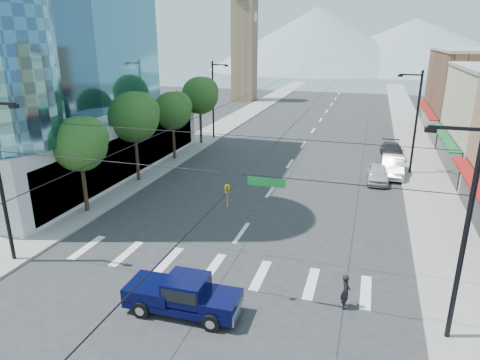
# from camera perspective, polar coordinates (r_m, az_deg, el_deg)

# --- Properties ---
(ground) EXTENTS (160.00, 160.00, 0.00)m
(ground) POSITION_cam_1_polar(r_m,az_deg,el_deg) (21.87, -4.54, -13.55)
(ground) COLOR #28282B
(ground) RESTS_ON ground
(sidewalk_left) EXTENTS (4.00, 120.00, 0.15)m
(sidewalk_left) POSITION_cam_1_polar(r_m,az_deg,el_deg) (61.33, -1.28, 7.72)
(sidewalk_left) COLOR gray
(sidewalk_left) RESTS_ON ground
(sidewalk_right) EXTENTS (4.00, 120.00, 0.15)m
(sidewalk_right) POSITION_cam_1_polar(r_m,az_deg,el_deg) (58.51, 21.76, 5.87)
(sidewalk_right) COLOR gray
(sidewalk_right) RESTS_ON ground
(clock_tower) EXTENTS (4.80, 4.80, 20.40)m
(clock_tower) POSITION_cam_1_polar(r_m,az_deg,el_deg) (82.58, 0.60, 17.89)
(clock_tower) COLOR #8C6B4C
(clock_tower) RESTS_ON ground
(mountain_left) EXTENTS (80.00, 80.00, 22.00)m
(mountain_left) POSITION_cam_1_polar(r_m,az_deg,el_deg) (168.60, 10.13, 18.08)
(mountain_left) COLOR gray
(mountain_left) RESTS_ON ground
(mountain_right) EXTENTS (90.00, 90.00, 18.00)m
(mountain_right) POSITION_cam_1_polar(r_m,az_deg,el_deg) (177.64, 22.27, 16.41)
(mountain_right) COLOR gray
(mountain_right) RESTS_ON ground
(tree_near) EXTENTS (3.65, 3.64, 6.71)m
(tree_near) POSITION_cam_1_polar(r_m,az_deg,el_deg) (30.21, -20.34, 4.75)
(tree_near) COLOR black
(tree_near) RESTS_ON ground
(tree_midnear) EXTENTS (4.09, 4.09, 7.52)m
(tree_midnear) POSITION_cam_1_polar(r_m,az_deg,el_deg) (35.77, -13.73, 8.36)
(tree_midnear) COLOR black
(tree_midnear) RESTS_ON ground
(tree_midfar) EXTENTS (3.65, 3.64, 6.71)m
(tree_midfar) POSITION_cam_1_polar(r_m,az_deg,el_deg) (41.95, -8.81, 9.27)
(tree_midfar) COLOR black
(tree_midfar) RESTS_ON ground
(tree_far) EXTENTS (4.09, 4.09, 7.52)m
(tree_far) POSITION_cam_1_polar(r_m,az_deg,el_deg) (48.19, -5.19, 11.32)
(tree_far) COLOR black
(tree_far) RESTS_ON ground
(signal_rig) EXTENTS (21.80, 0.20, 9.00)m
(signal_rig) POSITION_cam_1_polar(r_m,az_deg,el_deg) (18.88, -5.46, -3.17)
(signal_rig) COLOR black
(signal_rig) RESTS_ON ground
(lamp_pole_nw) EXTENTS (2.00, 0.25, 9.00)m
(lamp_pole_nw) POSITION_cam_1_polar(r_m,az_deg,el_deg) (50.81, -3.49, 10.99)
(lamp_pole_nw) COLOR black
(lamp_pole_nw) RESTS_ON ground
(lamp_pole_ne) EXTENTS (2.00, 0.25, 9.00)m
(lamp_pole_ne) POSITION_cam_1_polar(r_m,az_deg,el_deg) (39.88, 22.29, 7.56)
(lamp_pole_ne) COLOR black
(lamp_pole_ne) RESTS_ON ground
(pickup_truck) EXTENTS (5.20, 2.10, 1.75)m
(pickup_truck) POSITION_cam_1_polar(r_m,az_deg,el_deg) (19.53, -7.68, -14.84)
(pickup_truck) COLOR #060831
(pickup_truck) RESTS_ON ground
(pedestrian) EXTENTS (0.44, 0.63, 1.66)m
(pedestrian) POSITION_cam_1_polar(r_m,az_deg,el_deg) (20.25, 13.89, -14.22)
(pedestrian) COLOR black
(pedestrian) RESTS_ON ground
(parked_car_near) EXTENTS (1.82, 4.30, 1.45)m
(parked_car_near) POSITION_cam_1_polar(r_m,az_deg,el_deg) (37.58, 17.86, 0.81)
(parked_car_near) COLOR silver
(parked_car_near) RESTS_ON ground
(parked_car_mid) EXTENTS (1.91, 5.22, 1.71)m
(parked_car_mid) POSITION_cam_1_polar(r_m,az_deg,el_deg) (39.77, 19.68, 1.76)
(parked_car_mid) COLOR white
(parked_car_mid) RESTS_ON ground
(parked_car_far) EXTENTS (2.34, 5.17, 1.47)m
(parked_car_far) POSITION_cam_1_polar(r_m,az_deg,el_deg) (45.64, 19.62, 3.69)
(parked_car_far) COLOR #2B2B2D
(parked_car_far) RESTS_ON ground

